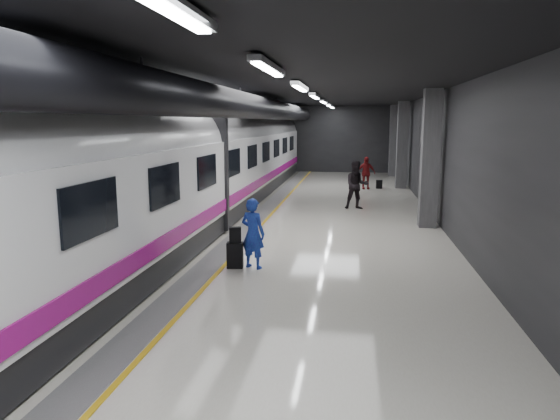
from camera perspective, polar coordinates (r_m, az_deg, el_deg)
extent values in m
plane|color=silver|center=(15.41, 0.38, -2.90)|extent=(40.00, 40.00, 0.00)
cube|color=black|center=(15.05, 0.41, 14.04)|extent=(10.00, 40.00, 0.02)
cube|color=#28282B|center=(34.95, 5.10, 8.04)|extent=(10.00, 0.02, 4.50)
cube|color=#28282B|center=(16.53, -17.11, 5.43)|extent=(0.02, 40.00, 4.50)
cube|color=#28282B|center=(15.19, 19.49, 4.93)|extent=(0.02, 40.00, 4.50)
cube|color=slate|center=(15.65, -4.52, -2.70)|extent=(0.65, 39.80, 0.01)
cube|color=gold|center=(15.57, -3.08, -2.75)|extent=(0.10, 39.80, 0.01)
cylinder|color=black|center=(15.26, -4.54, 11.88)|extent=(0.80, 38.00, 0.80)
cube|color=silver|center=(9.05, -1.29, 16.05)|extent=(0.22, 2.60, 0.10)
cube|color=silver|center=(13.98, 2.31, 13.92)|extent=(0.22, 2.60, 0.10)
cube|color=silver|center=(18.95, 4.01, 12.89)|extent=(0.22, 2.60, 0.10)
cube|color=silver|center=(23.93, 4.99, 12.28)|extent=(0.22, 2.60, 0.10)
cube|color=silver|center=(28.92, 5.63, 11.88)|extent=(0.22, 2.60, 0.10)
cube|color=silver|center=(32.91, 6.00, 11.65)|extent=(0.22, 2.60, 0.10)
cube|color=#515154|center=(17.08, 16.75, 5.59)|extent=(0.55, 0.55, 4.50)
cube|color=#515154|center=(27.00, 13.79, 7.21)|extent=(0.55, 0.55, 4.50)
cube|color=#515154|center=(32.98, 12.87, 7.72)|extent=(0.55, 0.55, 4.50)
cube|color=black|center=(16.11, -11.14, -1.25)|extent=(2.80, 38.00, 0.60)
cube|color=white|center=(15.90, -11.31, 3.71)|extent=(2.90, 38.00, 2.20)
cylinder|color=white|center=(15.83, -11.42, 7.13)|extent=(2.80, 38.00, 2.80)
cube|color=#930D73|center=(15.57, -6.11, 0.74)|extent=(0.04, 38.00, 0.35)
cube|color=black|center=(15.88, -11.34, 4.60)|extent=(3.05, 0.25, 3.80)
cube|color=black|center=(8.01, -20.82, 0.01)|extent=(0.05, 1.60, 0.85)
cube|color=black|center=(10.69, -12.99, 2.79)|extent=(0.05, 1.60, 0.85)
cube|color=black|center=(13.51, -8.34, 4.41)|extent=(0.05, 1.60, 0.85)
cube|color=black|center=(16.39, -5.30, 5.45)|extent=(0.05, 1.60, 0.85)
cube|color=black|center=(19.31, -3.17, 6.17)|extent=(0.05, 1.60, 0.85)
cube|color=black|center=(22.25, -1.60, 6.69)|extent=(0.05, 1.60, 0.85)
cube|color=black|center=(25.20, -0.39, 7.09)|extent=(0.05, 1.60, 0.85)
cube|color=black|center=(28.17, 0.56, 7.40)|extent=(0.05, 1.60, 0.85)
cube|color=black|center=(31.14, 1.34, 7.65)|extent=(0.05, 1.60, 0.85)
imported|color=#1753B1|center=(11.85, -3.11, -2.68)|extent=(0.72, 0.60, 1.69)
cube|color=black|center=(12.01, -5.16, -5.17)|extent=(0.40, 0.28, 0.62)
cube|color=black|center=(11.91, -5.15, -2.84)|extent=(0.31, 0.22, 0.37)
imported|color=black|center=(20.11, 8.75, 2.83)|extent=(1.05, 0.89, 1.93)
imported|color=maroon|center=(26.30, 9.77, 4.20)|extent=(1.03, 0.54, 1.68)
cube|color=black|center=(26.66, 11.26, 2.91)|extent=(0.33, 0.24, 0.45)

